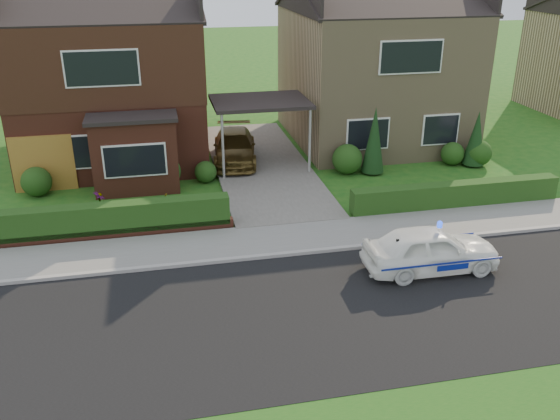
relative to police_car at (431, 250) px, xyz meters
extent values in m
plane|color=#195416|center=(-3.00, -1.42, -0.64)|extent=(120.00, 120.00, 0.00)
cube|color=black|center=(-3.00, -1.42, -0.64)|extent=(60.00, 6.00, 0.02)
cube|color=#9E9993|center=(-3.00, 1.63, -0.58)|extent=(60.00, 0.16, 0.12)
cube|color=slate|center=(-3.00, 2.68, -0.59)|extent=(60.00, 2.00, 0.10)
cube|color=#666059|center=(-3.00, 9.58, -0.58)|extent=(3.80, 12.00, 0.12)
cube|color=brown|center=(-8.80, 12.58, 2.26)|extent=(7.20, 8.00, 5.80)
cube|color=white|center=(-10.39, 8.56, 0.76)|extent=(1.80, 0.08, 1.30)
cube|color=white|center=(-7.22, 8.56, 0.76)|extent=(1.60, 0.08, 1.30)
cube|color=white|center=(-8.80, 8.56, 3.76)|extent=(2.60, 0.08, 1.30)
cube|color=black|center=(-8.80, 12.58, 3.71)|extent=(7.26, 8.06, 2.90)
cube|color=brown|center=(-7.94, 7.88, 0.71)|extent=(3.00, 1.40, 2.70)
cube|color=black|center=(-7.94, 7.88, 2.13)|extent=(3.20, 1.60, 0.14)
cube|color=tan|center=(2.80, 12.58, 2.26)|extent=(7.20, 8.00, 5.80)
cube|color=white|center=(1.21, 8.56, 0.76)|extent=(1.80, 0.08, 1.30)
cube|color=white|center=(4.38, 8.56, 0.76)|extent=(1.60, 0.08, 1.30)
cube|color=white|center=(2.80, 8.56, 3.76)|extent=(2.60, 0.08, 1.30)
cube|color=black|center=(-3.00, 9.58, 2.06)|extent=(3.80, 3.00, 0.14)
cylinder|color=gray|center=(-4.70, 8.18, 0.71)|extent=(0.10, 0.10, 2.70)
cylinder|color=gray|center=(-1.30, 8.18, 0.71)|extent=(0.10, 0.10, 2.70)
cube|color=#905A1F|center=(-11.25, 8.54, 0.41)|extent=(2.20, 0.10, 2.10)
cube|color=brown|center=(-8.80, 3.88, -0.46)|extent=(7.70, 0.25, 0.36)
cube|color=#183210|center=(-8.80, 4.03, -0.64)|extent=(7.50, 0.55, 0.90)
cube|color=#183210|center=(2.80, 3.93, -0.64)|extent=(7.50, 0.55, 0.80)
sphere|color=#183210|center=(-11.50, 8.08, -0.10)|extent=(1.08, 1.08, 1.08)
sphere|color=#183210|center=(-7.00, 7.88, 0.02)|extent=(1.32, 1.32, 1.32)
sphere|color=#183210|center=(-5.40, 8.18, -0.22)|extent=(0.84, 0.84, 0.84)
sphere|color=#183210|center=(0.20, 7.98, -0.04)|extent=(1.20, 1.20, 1.20)
sphere|color=#183210|center=(4.80, 8.08, -0.16)|extent=(0.96, 0.96, 0.96)
sphere|color=#183210|center=(5.80, 7.78, -0.10)|extent=(1.08, 1.08, 1.08)
cone|color=black|center=(1.20, 7.78, 0.66)|extent=(0.90, 0.90, 2.60)
cone|color=black|center=(5.60, 7.78, 0.46)|extent=(0.90, 0.90, 2.20)
imported|color=white|center=(0.00, 0.00, 0.00)|extent=(1.55, 3.76, 1.27)
sphere|color=#193FF2|center=(0.19, 0.00, 0.72)|extent=(0.17, 0.17, 0.17)
cube|color=navy|center=(0.00, -0.76, -0.05)|extent=(3.44, 0.01, 0.05)
cube|color=navy|center=(0.00, 0.76, -0.05)|extent=(3.44, 0.01, 0.05)
ellipsoid|color=black|center=(-1.05, -0.10, 0.26)|extent=(0.22, 0.17, 0.21)
sphere|color=white|center=(-1.03, -0.16, 0.25)|extent=(0.11, 0.11, 0.11)
sphere|color=black|center=(-1.03, -0.12, 0.40)|extent=(0.13, 0.13, 0.13)
cone|color=black|center=(-1.07, -0.11, 0.47)|extent=(0.04, 0.04, 0.05)
cone|color=black|center=(-0.98, -0.11, 0.47)|extent=(0.04, 0.04, 0.05)
imported|color=brown|center=(-4.00, 10.12, 0.09)|extent=(2.24, 4.38, 1.22)
imported|color=gray|center=(-12.00, 4.58, -0.29)|extent=(0.37, 0.25, 0.70)
imported|color=gray|center=(-7.09, 5.57, -0.30)|extent=(0.48, 0.47, 0.68)
imported|color=gray|center=(-9.15, 5.71, -0.21)|extent=(0.52, 0.52, 0.85)
camera|label=1|loc=(-7.08, -13.28, 7.52)|focal=38.00mm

